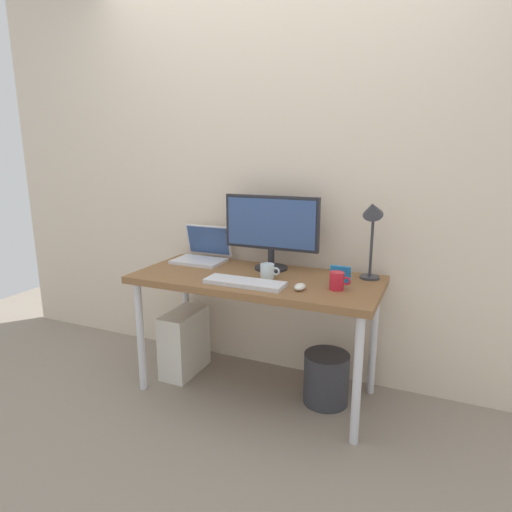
# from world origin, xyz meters

# --- Properties ---
(ground_plane) EXTENTS (6.00, 6.00, 0.00)m
(ground_plane) POSITION_xyz_m (0.00, 0.00, 0.00)
(ground_plane) COLOR gray
(back_wall) EXTENTS (4.40, 0.04, 2.60)m
(back_wall) POSITION_xyz_m (0.00, 0.37, 1.30)
(back_wall) COLOR beige
(back_wall) RESTS_ON ground_plane
(desk) EXTENTS (1.41, 0.63, 0.73)m
(desk) POSITION_xyz_m (0.00, 0.00, 0.66)
(desk) COLOR brown
(desk) RESTS_ON ground_plane
(monitor) EXTENTS (0.59, 0.20, 0.45)m
(monitor) POSITION_xyz_m (0.02, 0.18, 0.99)
(monitor) COLOR #232328
(monitor) RESTS_ON desk
(laptop) EXTENTS (0.32, 0.27, 0.23)m
(laptop) POSITION_xyz_m (-0.47, 0.20, 0.79)
(laptop) COLOR silver
(laptop) RESTS_ON desk
(desk_lamp) EXTENTS (0.11, 0.16, 0.46)m
(desk_lamp) POSITION_xyz_m (0.61, 0.18, 1.06)
(desk_lamp) COLOR #333338
(desk_lamp) RESTS_ON desk
(keyboard) EXTENTS (0.44, 0.14, 0.02)m
(keyboard) POSITION_xyz_m (0.01, -0.17, 0.74)
(keyboard) COLOR silver
(keyboard) RESTS_ON desk
(mouse) EXTENTS (0.06, 0.09, 0.03)m
(mouse) POSITION_xyz_m (0.31, -0.14, 0.74)
(mouse) COLOR silver
(mouse) RESTS_ON desk
(coffee_mug) EXTENTS (0.11, 0.08, 0.09)m
(coffee_mug) POSITION_xyz_m (0.48, -0.06, 0.77)
(coffee_mug) COLOR red
(coffee_mug) RESTS_ON desk
(glass_cup) EXTENTS (0.12, 0.08, 0.08)m
(glass_cup) POSITION_xyz_m (0.08, -0.01, 0.77)
(glass_cup) COLOR silver
(glass_cup) RESTS_ON desk
(photo_frame) EXTENTS (0.11, 0.02, 0.09)m
(photo_frame) POSITION_xyz_m (0.47, 0.07, 0.78)
(photo_frame) COLOR #1E72BF
(photo_frame) RESTS_ON desk
(computer_tower) EXTENTS (0.18, 0.36, 0.42)m
(computer_tower) POSITION_xyz_m (-0.53, 0.03, 0.21)
(computer_tower) COLOR silver
(computer_tower) RESTS_ON ground_plane
(wastebasket) EXTENTS (0.26, 0.26, 0.30)m
(wastebasket) POSITION_xyz_m (0.42, 0.05, 0.15)
(wastebasket) COLOR #333338
(wastebasket) RESTS_ON ground_plane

